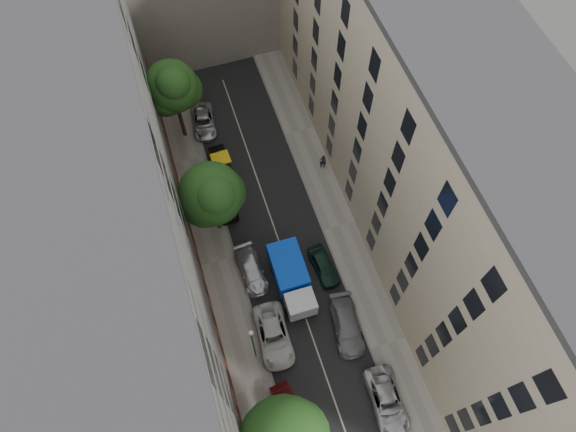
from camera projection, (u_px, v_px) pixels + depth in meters
name	position (u px, v px, depth m)	size (l,w,h in m)	color
ground	(280.00, 243.00, 44.75)	(120.00, 120.00, 0.00)	#4C4C49
road_surface	(280.00, 243.00, 44.74)	(8.00, 44.00, 0.02)	black
sidewalk_left	(219.00, 261.00, 43.89)	(3.00, 44.00, 0.15)	gray
sidewalk_right	(339.00, 226.00, 45.48)	(3.00, 44.00, 0.15)	gray
building_left	(121.00, 226.00, 34.33)	(8.00, 44.00, 20.00)	#53504D
building_right	(421.00, 144.00, 37.52)	(8.00, 44.00, 20.00)	#C5B299
tarp_truck	(292.00, 279.00, 41.54)	(2.56, 6.20, 2.86)	black
car_left_1	(290.00, 410.00, 37.67)	(1.44, 4.14, 1.36)	#4F0F12
car_left_2	(274.00, 336.00, 40.17)	(2.50, 5.42, 1.51)	silver
car_left_3	(251.00, 270.00, 42.84)	(1.90, 4.67, 1.35)	silver
car_left_4	(224.00, 202.00, 45.88)	(1.76, 4.37, 1.49)	black
car_left_5	(222.00, 165.00, 47.74)	(1.53, 4.37, 1.44)	black
car_left_6	(204.00, 121.00, 50.25)	(2.12, 4.61, 1.28)	#BABABF
car_right_0	(387.00, 401.00, 37.93)	(2.38, 5.15, 1.43)	silver
car_right_1	(347.00, 326.00, 40.56)	(2.10, 5.16, 1.50)	slate
car_right_2	(324.00, 266.00, 43.03)	(1.60, 3.99, 1.36)	#142E22
tree_mid	(213.00, 196.00, 40.45)	(5.47, 5.22, 8.40)	#382619
tree_far	(173.00, 89.00, 44.29)	(4.99, 4.68, 9.49)	#382619
lamp_post	(253.00, 342.00, 36.43)	(0.36, 0.36, 6.72)	#1A5C29
pedestrian	(323.00, 161.00, 47.57)	(0.64, 0.42, 1.76)	black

